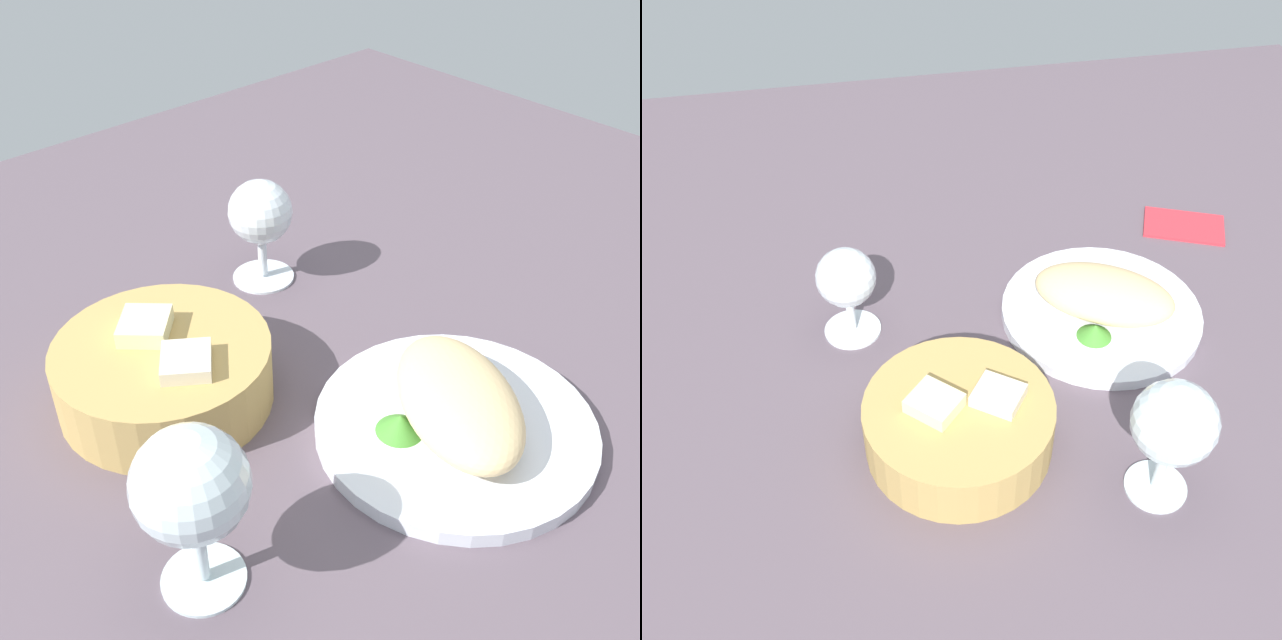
{
  "view_description": "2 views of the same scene",
  "coord_description": "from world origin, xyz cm",
  "views": [
    {
      "loc": [
        -36.38,
        41.65,
        48.24
      ],
      "look_at": [
        6.27,
        2.05,
        5.09
      ],
      "focal_mm": 44.02,
      "sensor_mm": 36.0,
      "label": 1
    },
    {
      "loc": [
        20.9,
        62.73,
        62.64
      ],
      "look_at": [
        9.24,
        2.8,
        5.24
      ],
      "focal_mm": 42.04,
      "sensor_mm": 36.0,
      "label": 2
    }
  ],
  "objects": [
    {
      "name": "plate",
      "position": [
        -8.58,
        -0.4,
        0.7
      ],
      "size": [
        24.21,
        24.21,
        1.4
      ],
      "primitive_type": "cylinder",
      "color": "silver",
      "rests_on": "ground_plane"
    },
    {
      "name": "omelette",
      "position": [
        -8.58,
        -0.4,
        3.77
      ],
      "size": [
        19.37,
        16.88,
        4.73
      ],
      "primitive_type": "ellipsoid",
      "rotation": [
        0.0,
        0.0,
        -0.54
      ],
      "color": "beige",
      "rests_on": "plate"
    },
    {
      "name": "lettuce_garnish",
      "position": [
        -6.15,
        4.43,
        2.26
      ],
      "size": [
        4.1,
        4.1,
        1.71
      ],
      "primitive_type": "cone",
      "color": "#42892E",
      "rests_on": "plate"
    },
    {
      "name": "folded_napkin",
      "position": [
        -26.14,
        -15.47,
        0.4
      ],
      "size": [
        12.87,
        10.77,
        0.8
      ],
      "primitive_type": "cube",
      "rotation": [
        0.0,
        0.0,
        2.74
      ],
      "color": "red",
      "rests_on": "ground_plane"
    },
    {
      "name": "bread_basket",
      "position": [
        12.0,
        15.59,
        3.16
      ],
      "size": [
        19.29,
        19.29,
        7.55
      ],
      "color": "tan",
      "rests_on": "ground_plane"
    },
    {
      "name": "wine_glass_far",
      "position": [
        -5.93,
        24.66,
        9.57
      ],
      "size": [
        7.98,
        7.98,
        14.04
      ],
      "color": "silver",
      "rests_on": "ground_plane"
    },
    {
      "name": "ground_plane",
      "position": [
        0.0,
        0.0,
        -1.0
      ],
      "size": [
        140.0,
        140.0,
        2.0
      ],
      "primitive_type": "cube",
      "color": "#5A4C56"
    },
    {
      "name": "wine_glass_near",
      "position": [
        21.41,
        -3.42,
        7.62
      ],
      "size": [
        6.89,
        6.89,
        11.75
      ],
      "color": "silver",
      "rests_on": "ground_plane"
    }
  ]
}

